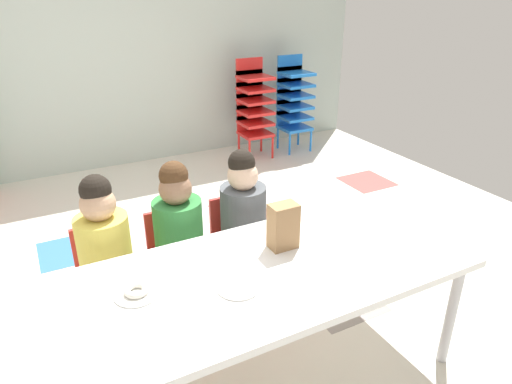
# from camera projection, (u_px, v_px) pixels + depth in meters

# --- Properties ---
(ground_plane) EXTENTS (6.12, 5.03, 0.02)m
(ground_plane) POSITION_uv_depth(u_px,v_px,m) (172.00, 304.00, 2.72)
(ground_plane) COLOR silver
(back_wall) EXTENTS (6.12, 0.10, 2.41)m
(back_wall) POSITION_uv_depth(u_px,v_px,m) (76.00, 47.00, 4.24)
(back_wall) COLOR #B2C1B7
(back_wall) RESTS_ON ground_plane
(craft_table) EXTENTS (1.92, 0.80, 0.60)m
(craft_table) POSITION_uv_depth(u_px,v_px,m) (257.00, 281.00, 1.98)
(craft_table) COLOR white
(craft_table) RESTS_ON ground_plane
(seated_child_near_camera) EXTENTS (0.32, 0.31, 0.92)m
(seated_child_near_camera) POSITION_uv_depth(u_px,v_px,m) (104.00, 244.00, 2.26)
(seated_child_near_camera) COLOR red
(seated_child_near_camera) RESTS_ON ground_plane
(seated_child_middle_seat) EXTENTS (0.32, 0.32, 0.92)m
(seated_child_middle_seat) POSITION_uv_depth(u_px,v_px,m) (178.00, 227.00, 2.42)
(seated_child_middle_seat) COLOR red
(seated_child_middle_seat) RESTS_ON ground_plane
(seated_child_far_right) EXTENTS (0.32, 0.31, 0.92)m
(seated_child_far_right) POSITION_uv_depth(u_px,v_px,m) (243.00, 212.00, 2.58)
(seated_child_far_right) COLOR red
(seated_child_far_right) RESTS_ON ground_plane
(kid_chair_red_stack) EXTENTS (0.32, 0.30, 1.04)m
(kid_chair_red_stack) POSITION_uv_depth(u_px,v_px,m) (254.00, 104.00, 4.82)
(kid_chair_red_stack) COLOR red
(kid_chair_red_stack) RESTS_ON ground_plane
(kid_chair_blue_stack) EXTENTS (0.32, 0.30, 1.04)m
(kid_chair_blue_stack) POSITION_uv_depth(u_px,v_px,m) (293.00, 99.00, 5.04)
(kid_chair_blue_stack) COLOR blue
(kid_chair_blue_stack) RESTS_ON ground_plane
(paper_bag_brown) EXTENTS (0.13, 0.09, 0.22)m
(paper_bag_brown) POSITION_uv_depth(u_px,v_px,m) (283.00, 226.00, 2.10)
(paper_bag_brown) COLOR #9E754C
(paper_bag_brown) RESTS_ON craft_table
(paper_plate_near_edge) EXTENTS (0.18, 0.18, 0.01)m
(paper_plate_near_edge) POSITION_uv_depth(u_px,v_px,m) (137.00, 294.00, 1.81)
(paper_plate_near_edge) COLOR white
(paper_plate_near_edge) RESTS_ON craft_table
(paper_plate_center_table) EXTENTS (0.18, 0.18, 0.01)m
(paper_plate_center_table) POSITION_uv_depth(u_px,v_px,m) (239.00, 287.00, 1.85)
(paper_plate_center_table) COLOR white
(paper_plate_center_table) RESTS_ON craft_table
(donut_powdered_on_plate) EXTENTS (0.10, 0.10, 0.03)m
(donut_powdered_on_plate) POSITION_uv_depth(u_px,v_px,m) (136.00, 290.00, 1.81)
(donut_powdered_on_plate) COLOR white
(donut_powdered_on_plate) RESTS_ON craft_table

